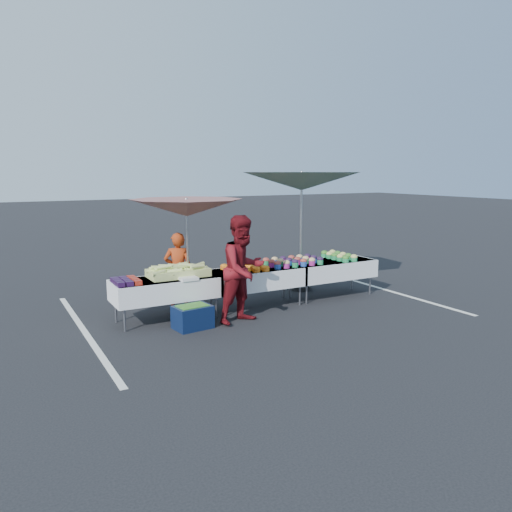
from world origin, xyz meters
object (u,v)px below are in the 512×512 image
table_right (331,269)px  umbrella_right (302,182)px  table_center (256,277)px  umbrella_left (187,209)px  vendor (178,271)px  storage_bin (193,316)px  table_left (166,288)px  customer (243,269)px

table_right → umbrella_right: size_ratio=0.58×
table_center → umbrella_left: (-1.23, 0.40, 1.34)m
vendor → umbrella_right: (2.90, 0.15, 1.63)m
table_center → umbrella_right: size_ratio=0.58×
storage_bin → table_left: bearing=101.5°
umbrella_right → storage_bin: bearing=-155.1°
table_right → customer: size_ratio=1.00×
table_right → vendor: bearing=168.3°
storage_bin → customer: bearing=-12.8°
table_left → table_right: (3.60, 0.00, 0.00)m
table_right → storage_bin: size_ratio=2.86×
umbrella_right → storage_bin: umbrella_right is taller
customer → table_left: bearing=131.8°
umbrella_right → storage_bin: size_ratio=4.93×
table_center → table_right: bearing=0.0°
table_center → customer: 1.06m
umbrella_left → storage_bin: umbrella_left is taller
vendor → table_left: bearing=77.2°
table_center → umbrella_left: umbrella_left is taller
table_left → table_center: bearing=0.0°
vendor → umbrella_right: size_ratio=0.46×
table_right → umbrella_left: umbrella_left is taller
customer → umbrella_right: 3.07m
table_right → umbrella_left: 3.34m
umbrella_right → umbrella_left: bearing=-171.9°
vendor → customer: 1.56m
table_right → customer: 2.60m
table_right → vendor: (-3.13, 0.65, 0.15)m
table_right → vendor: 3.20m
table_left → table_right: same height
umbrella_right → table_center: bearing=-153.0°
customer → umbrella_right: umbrella_right is taller
table_left → table_right: bearing=0.0°
umbrella_right → storage_bin: 4.09m
table_center → umbrella_right: 2.51m
table_right → vendor: size_ratio=1.27×
umbrella_left → storage_bin: (-0.35, -1.06, -1.72)m
table_center → customer: (-0.67, -0.75, 0.35)m
customer → storage_bin: customer is taller
vendor → umbrella_right: bearing=-154.0°
table_center → umbrella_left: size_ratio=0.68×
table_left → vendor: vendor is taller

